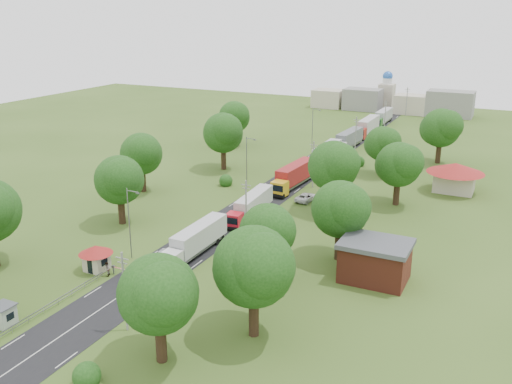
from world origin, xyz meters
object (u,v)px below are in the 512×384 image
Objects in this scene: car_lane_front at (145,268)px; pedestrian_near at (148,274)px; truck_0 at (196,240)px; guard_booth at (96,255)px; boom_barrier at (133,272)px; info_sign at (335,156)px; car_lane_mid at (167,254)px.

pedestrian_near reaches higher than car_lane_front.
truck_0 is 8.57× the size of pedestrian_near.
guard_booth is at bearing 23.25° from car_lane_front.
pedestrian_near is at bearing 15.12° from boom_barrier.
info_sign is at bearing 86.10° from truck_0.
truck_0 is (8.99, 9.96, -0.08)m from guard_booth.
car_lane_mid reaches higher than car_lane_front.
boom_barrier is at bearing 81.30° from car_lane_mid.
pedestrian_near is (-1.30, -9.46, -1.26)m from truck_0.
guard_booth is 1.13× the size of car_lane_front.
car_lane_front is at bearing 84.23° from car_lane_mid.
car_lane_front is 4.99m from car_lane_mid.
truck_0 is 3.40× the size of car_lane_mid.
guard_booth is at bearing 42.70° from car_lane_mid.
car_lane_mid is (6.20, 7.00, -1.48)m from guard_booth.
pedestrian_near is at bearing -97.82° from truck_0.
guard_booth is at bearing -101.68° from info_sign.
boom_barrier is at bearing 166.15° from pedestrian_near.
boom_barrier is 10.51m from truck_0.
truck_0 is (3.15, 9.96, 1.19)m from boom_barrier.
pedestrian_near is at bearing -94.52° from info_sign.
info_sign is (6.56, 60.00, 2.11)m from boom_barrier.
pedestrian_near is (1.49, -6.50, 0.14)m from car_lane_mid.
info_sign is (12.40, 60.00, 0.84)m from guard_booth.
info_sign reaches higher than boom_barrier.
car_lane_mid is at bearing 87.08° from boom_barrier.
info_sign is at bearing -102.44° from car_lane_mid.
truck_0 reaches higher than boom_barrier.
car_lane_front is (6.20, 2.01, -1.50)m from guard_booth.
guard_booth is 1.07× the size of info_sign.
pedestrian_near reaches higher than car_lane_mid.
guard_booth is at bearing -179.99° from boom_barrier.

